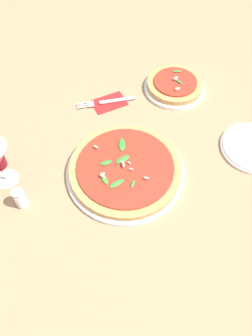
{
  "coord_description": "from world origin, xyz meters",
  "views": [
    {
      "loc": [
        0.21,
        0.47,
        0.78
      ],
      "look_at": [
        -0.02,
        0.0,
        0.03
      ],
      "focal_mm": 35.0,
      "sensor_mm": 36.0,
      "label": 1
    }
  ],
  "objects": [
    {
      "name": "shaker_pepper",
      "position": [
        0.27,
        -0.03,
        0.03
      ],
      "size": [
        0.03,
        0.03,
        0.07
      ],
      "color": "silver",
      "rests_on": "ground_plane"
    },
    {
      "name": "pizza_arugula_main",
      "position": [
        -0.02,
        0.0,
        0.02
      ],
      "size": [
        0.34,
        0.34,
        0.05
      ],
      "color": "white",
      "rests_on": "ground_plane"
    },
    {
      "name": "pizza_personal_side",
      "position": [
        -0.33,
        -0.24,
        0.02
      ],
      "size": [
        0.21,
        0.21,
        0.05
      ],
      "color": "white",
      "rests_on": "ground_plane"
    },
    {
      "name": "napkin",
      "position": [
        -0.1,
        -0.28,
        0.0
      ],
      "size": [
        0.11,
        0.08,
        0.01
      ],
      "rotation": [
        0.0,
        0.0,
        -0.03
      ],
      "color": "#B21E1E",
      "rests_on": "ground_plane"
    },
    {
      "name": "fork",
      "position": [
        -0.1,
        -0.28,
        0.01
      ],
      "size": [
        0.2,
        0.07,
        0.0
      ],
      "rotation": [
        0.0,
        0.0,
        -0.27
      ],
      "color": "silver",
      "rests_on": "ground_plane"
    },
    {
      "name": "ground_plane",
      "position": [
        0.0,
        0.0,
        0.0
      ],
      "size": [
        6.0,
        6.0,
        0.0
      ],
      "primitive_type": "plane",
      "color": "#9E7A56"
    }
  ]
}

